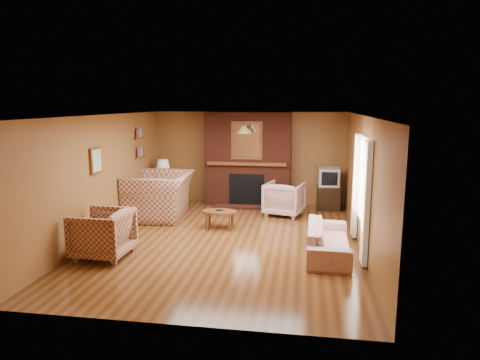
% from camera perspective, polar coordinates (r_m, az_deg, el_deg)
% --- Properties ---
extents(floor, '(6.50, 6.50, 0.00)m').
position_cam_1_polar(floor, '(8.38, -1.75, -8.03)').
color(floor, '#49290F').
rests_on(floor, ground).
extents(ceiling, '(6.50, 6.50, 0.00)m').
position_cam_1_polar(ceiling, '(7.96, -1.84, 8.61)').
color(ceiling, white).
rests_on(ceiling, wall_back).
extents(wall_back, '(6.50, 0.00, 6.50)m').
position_cam_1_polar(wall_back, '(11.26, 1.24, 2.97)').
color(wall_back, brown).
rests_on(wall_back, floor).
extents(wall_front, '(6.50, 0.00, 6.50)m').
position_cam_1_polar(wall_front, '(5.01, -8.68, -6.46)').
color(wall_front, brown).
rests_on(wall_front, floor).
extents(wall_left, '(0.00, 6.50, 6.50)m').
position_cam_1_polar(wall_left, '(8.88, -17.86, 0.50)').
color(wall_left, brown).
rests_on(wall_left, floor).
extents(wall_right, '(0.00, 6.50, 6.50)m').
position_cam_1_polar(wall_right, '(8.02, 16.06, -0.42)').
color(wall_right, brown).
rests_on(wall_right, floor).
extents(fireplace, '(2.20, 0.82, 2.40)m').
position_cam_1_polar(fireplace, '(11.00, 1.06, 2.70)').
color(fireplace, '#4B1B10').
rests_on(fireplace, floor).
extents(window_right, '(0.10, 1.85, 2.00)m').
position_cam_1_polar(window_right, '(7.83, 15.87, -1.20)').
color(window_right, beige).
rests_on(window_right, wall_right).
extents(bookshelf, '(0.09, 0.55, 0.71)m').
position_cam_1_polar(bookshelf, '(10.52, -13.10, 4.75)').
color(bookshelf, '#5E3016').
rests_on(bookshelf, wall_left).
extents(botanical_print, '(0.05, 0.40, 0.50)m').
position_cam_1_polar(botanical_print, '(8.55, -18.68, 2.47)').
color(botanical_print, '#5E3016').
rests_on(botanical_print, wall_left).
extents(pendant_light, '(0.36, 0.36, 0.48)m').
position_cam_1_polar(pendant_light, '(10.24, 0.56, 6.74)').
color(pendant_light, black).
rests_on(pendant_light, ceiling).
extents(plaid_loveseat, '(1.51, 1.69, 1.04)m').
position_cam_1_polar(plaid_loveseat, '(10.08, -10.64, -2.01)').
color(plaid_loveseat, maroon).
rests_on(plaid_loveseat, floor).
extents(plaid_armchair, '(0.93, 0.91, 0.83)m').
position_cam_1_polar(plaid_armchair, '(7.76, -17.87, -6.83)').
color(plaid_armchair, maroon).
rests_on(plaid_armchair, floor).
extents(floral_sofa, '(0.77, 1.86, 0.54)m').
position_cam_1_polar(floral_sofa, '(7.72, 11.70, -7.77)').
color(floral_sofa, beige).
rests_on(floral_sofa, floor).
extents(floral_armchair, '(1.03, 1.04, 0.78)m').
position_cam_1_polar(floral_armchair, '(10.17, 5.94, -2.50)').
color(floral_armchair, beige).
rests_on(floral_armchair, floor).
extents(coffee_table, '(0.75, 0.46, 0.41)m').
position_cam_1_polar(coffee_table, '(9.04, -2.75, -4.46)').
color(coffee_table, '#5E3016').
rests_on(coffee_table, floor).
extents(side_table, '(0.45, 0.45, 0.60)m').
position_cam_1_polar(side_table, '(11.12, -10.13, -2.00)').
color(side_table, '#5E3016').
rests_on(side_table, floor).
extents(table_lamp, '(0.38, 0.38, 0.62)m').
position_cam_1_polar(table_lamp, '(11.00, -10.23, 1.29)').
color(table_lamp, silver).
rests_on(table_lamp, side_table).
extents(tv_stand, '(0.56, 0.51, 0.59)m').
position_cam_1_polar(tv_stand, '(10.89, 11.67, -2.32)').
color(tv_stand, black).
rests_on(tv_stand, floor).
extents(crt_tv, '(0.50, 0.50, 0.45)m').
position_cam_1_polar(crt_tv, '(10.78, 11.78, 0.39)').
color(crt_tv, '#9C9FA4').
rests_on(crt_tv, tv_stand).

